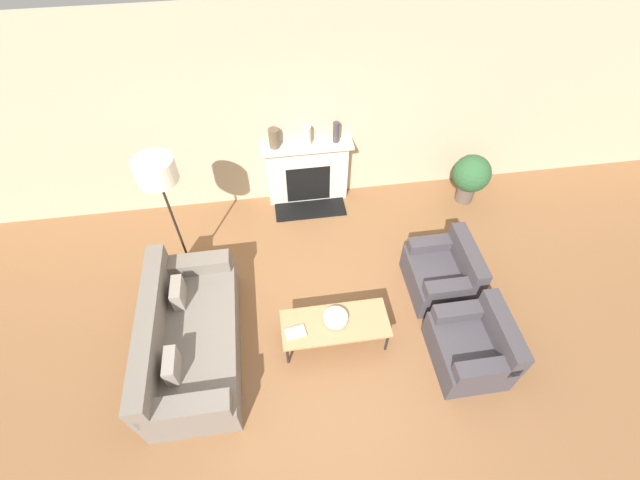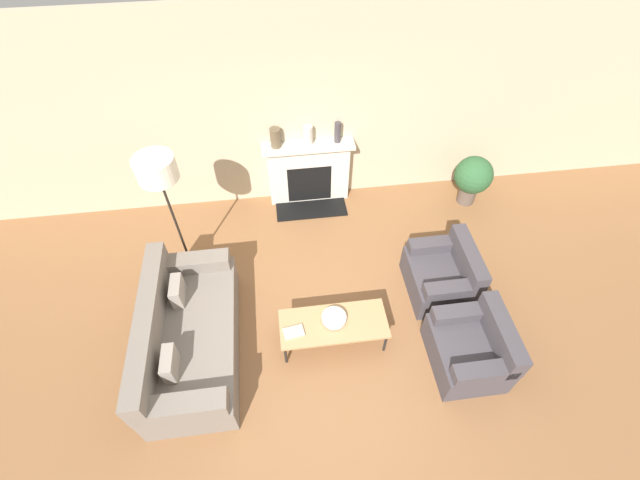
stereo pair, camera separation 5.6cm
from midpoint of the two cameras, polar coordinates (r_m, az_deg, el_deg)
The scene contains 14 objects.
ground_plane at distance 5.17m, azimuth 0.67°, elevation -15.29°, with size 18.00×18.00×0.00m, color brown.
wall_back at distance 5.99m, azimuth -3.49°, elevation 16.60°, with size 18.00×0.06×2.90m.
fireplace at distance 6.45m, azimuth -1.93°, elevation 8.86°, with size 1.31×0.59×1.02m.
couch at distance 5.15m, azimuth -17.39°, elevation -12.38°, with size 0.96×1.97×0.85m.
armchair_near at distance 5.19m, azimuth 19.44°, elevation -13.26°, with size 0.75×0.88×0.74m.
armchair_far at distance 5.65m, azimuth 15.80°, elevation -4.34°, with size 0.75×0.88×0.74m.
coffee_table at distance 4.97m, azimuth 1.70°, elevation -11.16°, with size 1.23×0.51×0.38m.
bowl at distance 4.92m, azimuth 1.76°, elevation -10.34°, with size 0.28×0.28×0.07m.
book at distance 4.87m, azimuth -3.63°, elevation -12.22°, with size 0.25×0.18×0.02m.
floor_lamp at distance 5.00m, azimuth -20.97°, elevation 7.42°, with size 0.45×0.45×1.86m.
mantel_vase_left at distance 6.03m, azimuth -6.42°, elevation 13.33°, with size 0.15×0.15×0.28m.
mantel_vase_center_left at distance 6.05m, azimuth -2.08°, elevation 13.77°, with size 0.13×0.13×0.29m.
mantel_vase_center_right at distance 6.09m, azimuth 1.89°, elevation 14.18°, with size 0.09×0.09×0.31m.
potted_plant at distance 6.80m, azimuth 19.29°, elevation 8.13°, with size 0.56×0.56×0.80m.
Camera 1 is at (-0.41, -2.19, 4.67)m, focal length 24.00 mm.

